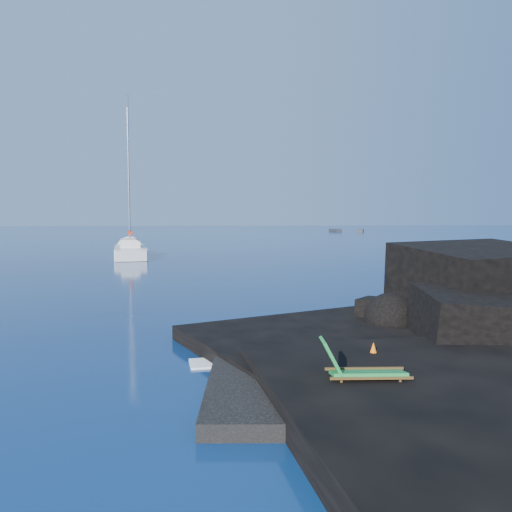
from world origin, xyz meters
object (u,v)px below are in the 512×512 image
at_px(sunbather, 399,380).
at_px(distant_boat_b, 361,232).
at_px(sailboat, 130,257).
at_px(deck_chair, 368,362).
at_px(marker_cone, 373,353).
at_px(distant_boat_a, 335,231).

relative_size(sunbather, distant_boat_b, 0.37).
bearing_deg(sailboat, deck_chair, -84.19).
bearing_deg(marker_cone, sailboat, 106.32).
bearing_deg(distant_boat_b, deck_chair, -86.37).
bearing_deg(sunbather, distant_boat_a, 75.02).
relative_size(sailboat, distant_boat_b, 3.36).
bearing_deg(distant_boat_b, sailboat, -100.62).
xyz_separation_m(sailboat, marker_cone, (11.29, -38.55, 0.62)).
xyz_separation_m(sailboat, deck_chair, (10.50, -40.45, 0.96)).
height_order(distant_boat_a, distant_boat_b, distant_boat_a).
relative_size(deck_chair, sunbather, 1.10).
relative_size(distant_boat_a, distant_boat_b, 1.13).
bearing_deg(sailboat, distant_boat_b, 48.93).
distance_m(deck_chair, marker_cone, 2.08).
bearing_deg(sunbather, marker_cone, 88.29).
height_order(sailboat, distant_boat_b, sailboat).
bearing_deg(sailboat, marker_cone, -82.41).
xyz_separation_m(sailboat, distant_boat_a, (42.67, 79.47, 0.00)).
distance_m(marker_cone, distant_boat_a, 122.13).
bearing_deg(marker_cone, sunbather, -91.44).
bearing_deg(deck_chair, distant_boat_a, 79.74).
xyz_separation_m(sunbather, distant_boat_a, (31.42, 119.76, -0.50)).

